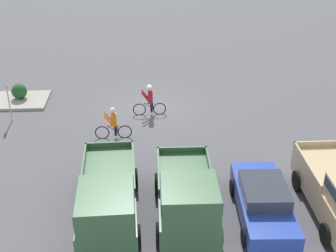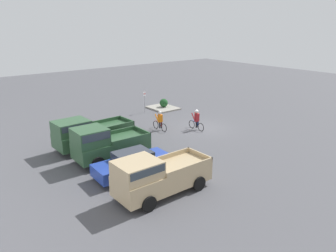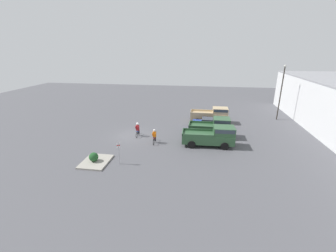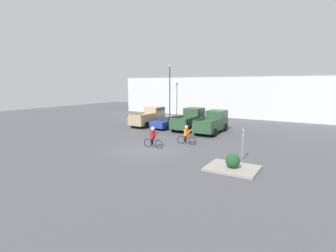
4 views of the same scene
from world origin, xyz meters
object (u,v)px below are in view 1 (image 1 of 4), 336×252
at_px(cyclist_0, 113,123).
at_px(fire_lane_sign, 8,97).
at_px(sedan_0, 263,201).
at_px(cyclist_1, 150,99).
at_px(pickup_truck_2, 108,199).
at_px(pickup_truck_1, 187,197).
at_px(shrub, 19,91).

distance_m(cyclist_0, fire_lane_sign, 5.83).
xyz_separation_m(sedan_0, cyclist_0, (5.73, -6.29, 0.13)).
bearing_deg(cyclist_1, cyclist_0, 54.25).
height_order(sedan_0, fire_lane_sign, fire_lane_sign).
height_order(cyclist_0, cyclist_1, cyclist_1).
bearing_deg(cyclist_1, pickup_truck_2, 79.63).
xyz_separation_m(pickup_truck_2, cyclist_1, (-1.63, -8.92, -0.26)).
distance_m(sedan_0, cyclist_1, 9.61).
height_order(pickup_truck_1, cyclist_1, pickup_truck_1).
xyz_separation_m(sedan_0, pickup_truck_2, (5.58, 0.17, 0.44)).
height_order(cyclist_0, fire_lane_sign, fire_lane_sign).
relative_size(pickup_truck_1, cyclist_0, 2.73).
bearing_deg(fire_lane_sign, cyclist_1, -177.67).
xyz_separation_m(sedan_0, pickup_truck_1, (2.81, 0.31, 0.50)).
bearing_deg(cyclist_0, shrub, -40.22).
bearing_deg(fire_lane_sign, pickup_truck_2, 122.63).
height_order(sedan_0, pickup_truck_2, pickup_truck_2).
xyz_separation_m(pickup_truck_1, fire_lane_sign, (8.30, -8.77, 0.12)).
bearing_deg(sedan_0, shrub, -44.26).
distance_m(cyclist_0, cyclist_1, 3.04).
bearing_deg(pickup_truck_1, pickup_truck_2, -2.92).
height_order(pickup_truck_2, fire_lane_sign, pickup_truck_2).
bearing_deg(sedan_0, fire_lane_sign, -37.30).
xyz_separation_m(cyclist_0, fire_lane_sign, (5.38, -2.18, 0.49)).
relative_size(sedan_0, shrub, 5.44).
distance_m(fire_lane_sign, shrub, 2.59).
distance_m(sedan_0, pickup_truck_2, 5.60).
distance_m(cyclist_1, shrub, 7.60).
height_order(sedan_0, pickup_truck_1, pickup_truck_1).
bearing_deg(pickup_truck_1, fire_lane_sign, -46.58).
bearing_deg(pickup_truck_1, cyclist_0, -66.14).
bearing_deg(pickup_truck_2, cyclist_0, -88.73).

